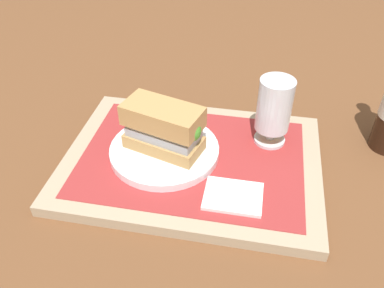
% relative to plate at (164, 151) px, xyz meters
% --- Properties ---
extents(ground_plane, '(3.00, 3.00, 0.00)m').
position_rel_plate_xyz_m(ground_plane, '(0.05, 0.00, -0.03)').
color(ground_plane, brown).
extents(tray, '(0.44, 0.32, 0.02)m').
position_rel_plate_xyz_m(tray, '(0.05, 0.00, -0.02)').
color(tray, tan).
rests_on(tray, ground_plane).
extents(placemat, '(0.38, 0.27, 0.00)m').
position_rel_plate_xyz_m(placemat, '(0.05, 0.00, -0.01)').
color(placemat, '#9E2D2D').
rests_on(placemat, tray).
extents(plate, '(0.19, 0.19, 0.01)m').
position_rel_plate_xyz_m(plate, '(0.00, 0.00, 0.00)').
color(plate, white).
rests_on(plate, placemat).
extents(sandwich, '(0.14, 0.10, 0.08)m').
position_rel_plate_xyz_m(sandwich, '(0.00, -0.00, 0.05)').
color(sandwich, tan).
rests_on(sandwich, plate).
extents(beer_glass, '(0.06, 0.06, 0.12)m').
position_rel_plate_xyz_m(beer_glass, '(0.18, 0.07, 0.06)').
color(beer_glass, silver).
rests_on(beer_glass, placemat).
extents(napkin_folded, '(0.09, 0.07, 0.01)m').
position_rel_plate_xyz_m(napkin_folded, '(0.13, -0.08, -0.00)').
color(napkin_folded, white).
rests_on(napkin_folded, placemat).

